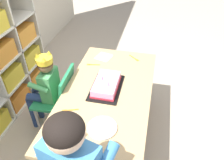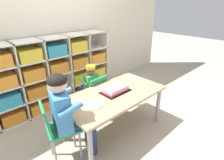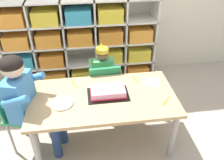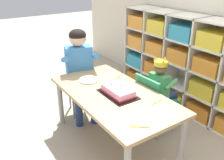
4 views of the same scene
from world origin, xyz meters
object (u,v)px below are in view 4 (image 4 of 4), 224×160
object	(u,v)px
classroom_chair_blue	(153,99)
paper_plate_stack	(89,80)
birthday_cake_on_tray	(118,91)
fork_near_cake_tray	(117,78)
child_with_crown	(162,85)
fork_at_table_front_edge	(158,102)
adult_helper_seated	(80,65)
fork_by_napkin	(139,127)
activity_table	(113,99)
classroom_chair_adult_side	(79,77)

from	to	relation	value
classroom_chair_blue	paper_plate_stack	xyz separation A→B (m)	(-0.43, -0.53, 0.19)
birthday_cake_on_tray	fork_near_cake_tray	distance (m)	0.38
child_with_crown	birthday_cake_on_tray	distance (m)	0.58
fork_at_table_front_edge	adult_helper_seated	bearing A→B (deg)	-86.30
child_with_crown	birthday_cake_on_tray	world-z (taller)	child_with_crown
child_with_crown	paper_plate_stack	world-z (taller)	child_with_crown
fork_near_cake_tray	adult_helper_seated	bearing A→B (deg)	-81.41
classroom_chair_blue	paper_plate_stack	world-z (taller)	classroom_chair_blue
adult_helper_seated	fork_by_napkin	bearing A→B (deg)	-81.76
birthday_cake_on_tray	fork_near_cake_tray	xyz separation A→B (m)	(-0.31, 0.21, -0.03)
activity_table	fork_by_napkin	size ratio (longest dim) A/B	11.70
classroom_chair_adult_side	fork_at_table_front_edge	distance (m)	1.18
paper_plate_stack	fork_near_cake_tray	bearing A→B (deg)	68.51
activity_table	fork_at_table_front_edge	distance (m)	0.43
fork_by_napkin	paper_plate_stack	bearing A→B (deg)	124.98
adult_helper_seated	birthday_cake_on_tray	xyz separation A→B (m)	(0.73, 0.02, -0.04)
fork_near_cake_tray	birthday_cake_on_tray	bearing A→B (deg)	35.75
fork_near_cake_tray	activity_table	bearing A→B (deg)	28.67
activity_table	classroom_chair_adult_side	xyz separation A→B (m)	(-0.79, 0.03, -0.06)
child_with_crown	paper_plate_stack	bearing A→B (deg)	53.60
adult_helper_seated	birthday_cake_on_tray	bearing A→B (deg)	-73.46
classroom_chair_adult_side	activity_table	bearing A→B (deg)	-77.17
adult_helper_seated	classroom_chair_blue	bearing A→B (deg)	-41.82
activity_table	adult_helper_seated	distance (m)	0.69
activity_table	classroom_chair_adult_side	distance (m)	0.80
classroom_chair_blue	fork_near_cake_tray	size ratio (longest dim) A/B	5.40
activity_table	classroom_chair_blue	xyz separation A→B (m)	(0.06, 0.48, -0.11)
child_with_crown	fork_at_table_front_edge	size ratio (longest dim) A/B	6.56
activity_table	fork_at_table_front_edge	bearing A→B (deg)	32.84
classroom_chair_blue	paper_plate_stack	bearing A→B (deg)	48.05
adult_helper_seated	fork_near_cake_tray	bearing A→B (deg)	-45.90
birthday_cake_on_tray	paper_plate_stack	world-z (taller)	birthday_cake_on_tray
adult_helper_seated	fork_at_table_front_edge	xyz separation A→B (m)	(1.04, 0.23, -0.07)
classroom_chair_blue	adult_helper_seated	world-z (taller)	adult_helper_seated
paper_plate_stack	classroom_chair_blue	bearing A→B (deg)	50.95
activity_table	birthday_cake_on_tray	world-z (taller)	birthday_cake_on_tray
activity_table	fork_near_cake_tray	xyz separation A→B (m)	(-0.26, 0.23, 0.07)
fork_near_cake_tray	paper_plate_stack	bearing A→B (deg)	-41.76
classroom_chair_blue	birthday_cake_on_tray	world-z (taller)	birthday_cake_on_tray
activity_table	fork_by_napkin	distance (m)	0.58
classroom_chair_blue	fork_near_cake_tray	xyz separation A→B (m)	(-0.32, -0.25, 0.18)
paper_plate_stack	classroom_chair_adult_side	bearing A→B (deg)	168.02
fork_near_cake_tray	classroom_chair_adult_side	bearing A→B (deg)	-89.93
child_with_crown	classroom_chair_adult_side	distance (m)	1.01
child_with_crown	classroom_chair_adult_side	world-z (taller)	child_with_crown
fork_by_napkin	fork_near_cake_tray	distance (m)	0.90
birthday_cake_on_tray	fork_at_table_front_edge	distance (m)	0.38
activity_table	classroom_chair_blue	size ratio (longest dim) A/B	2.05
classroom_chair_blue	child_with_crown	bearing A→B (deg)	-90.26
paper_plate_stack	fork_near_cake_tray	distance (m)	0.31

